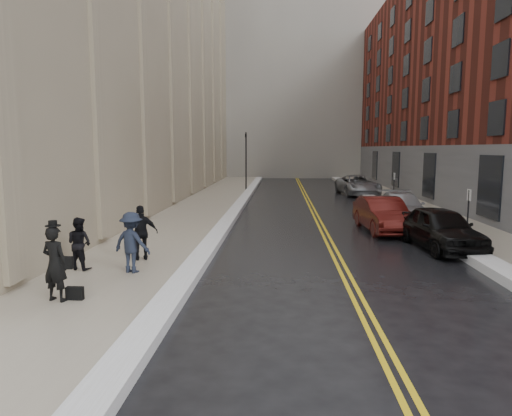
# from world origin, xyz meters

# --- Properties ---
(ground) EXTENTS (160.00, 160.00, 0.00)m
(ground) POSITION_xyz_m (0.00, 0.00, 0.00)
(ground) COLOR black
(ground) RESTS_ON ground
(sidewalk_left) EXTENTS (4.00, 64.00, 0.15)m
(sidewalk_left) POSITION_xyz_m (-4.50, 16.00, 0.07)
(sidewalk_left) COLOR gray
(sidewalk_left) RESTS_ON ground
(sidewalk_right) EXTENTS (3.00, 64.00, 0.15)m
(sidewalk_right) POSITION_xyz_m (9.00, 16.00, 0.07)
(sidewalk_right) COLOR gray
(sidewalk_right) RESTS_ON ground
(lane_stripe_a) EXTENTS (0.12, 64.00, 0.01)m
(lane_stripe_a) POSITION_xyz_m (2.38, 16.00, 0.00)
(lane_stripe_a) COLOR gold
(lane_stripe_a) RESTS_ON ground
(lane_stripe_b) EXTENTS (0.12, 64.00, 0.01)m
(lane_stripe_b) POSITION_xyz_m (2.62, 16.00, 0.00)
(lane_stripe_b) COLOR gold
(lane_stripe_b) RESTS_ON ground
(snow_ridge_left) EXTENTS (0.70, 60.80, 0.26)m
(snow_ridge_left) POSITION_xyz_m (-2.20, 16.00, 0.13)
(snow_ridge_left) COLOR white
(snow_ridge_left) RESTS_ON ground
(snow_ridge_right) EXTENTS (0.85, 60.80, 0.30)m
(snow_ridge_right) POSITION_xyz_m (7.15, 16.00, 0.15)
(snow_ridge_right) COLOR white
(snow_ridge_right) RESTS_ON ground
(tower_far_right) EXTENTS (22.00, 18.00, 44.00)m
(tower_far_right) POSITION_xyz_m (14.00, 66.00, 22.00)
(tower_far_right) COLOR slate
(tower_far_right) RESTS_ON ground
(traffic_signal) EXTENTS (0.18, 0.15, 5.20)m
(traffic_signal) POSITION_xyz_m (-2.60, 30.00, 3.08)
(traffic_signal) COLOR black
(traffic_signal) RESTS_ON ground
(parking_sign_near) EXTENTS (0.06, 0.35, 2.23)m
(parking_sign_near) POSITION_xyz_m (7.90, 8.00, 1.36)
(parking_sign_near) COLOR black
(parking_sign_near) RESTS_ON ground
(parking_sign_far) EXTENTS (0.06, 0.35, 2.23)m
(parking_sign_far) POSITION_xyz_m (7.90, 20.00, 1.36)
(parking_sign_far) COLOR black
(parking_sign_far) RESTS_ON ground
(car_black) EXTENTS (2.40, 4.90, 1.61)m
(car_black) POSITION_xyz_m (6.59, 7.16, 0.80)
(car_black) COLOR black
(car_black) RESTS_ON ground
(car_maroon) EXTENTS (2.07, 4.93, 1.58)m
(car_maroon) POSITION_xyz_m (5.20, 10.84, 0.79)
(car_maroon) COLOR #450F0C
(car_maroon) RESTS_ON ground
(car_silver_near) EXTENTS (2.53, 5.39, 1.52)m
(car_silver_near) POSITION_xyz_m (6.77, 13.66, 0.76)
(car_silver_near) COLOR #A8ACB0
(car_silver_near) RESTS_ON ground
(car_silver_far) EXTENTS (3.31, 6.11, 1.63)m
(car_silver_far) POSITION_xyz_m (6.80, 27.50, 0.81)
(car_silver_far) COLOR gray
(car_silver_far) RESTS_ON ground
(pedestrian_main) EXTENTS (0.76, 0.60, 1.84)m
(pedestrian_main) POSITION_xyz_m (-4.90, 0.14, 1.07)
(pedestrian_main) COLOR black
(pedestrian_main) RESTS_ON sidewalk_left
(pedestrian_a) EXTENTS (0.93, 0.82, 1.61)m
(pedestrian_a) POSITION_xyz_m (-5.61, 3.02, 0.95)
(pedestrian_a) COLOR black
(pedestrian_a) RESTS_ON sidewalk_left
(pedestrian_b) EXTENTS (1.32, 0.99, 1.81)m
(pedestrian_b) POSITION_xyz_m (-3.90, 2.78, 1.06)
(pedestrian_b) COLOR #1C2232
(pedestrian_b) RESTS_ON sidewalk_left
(pedestrian_c) EXTENTS (1.15, 0.77, 1.82)m
(pedestrian_c) POSITION_xyz_m (-4.09, 4.31, 1.06)
(pedestrian_c) COLOR black
(pedestrian_c) RESTS_ON sidewalk_left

